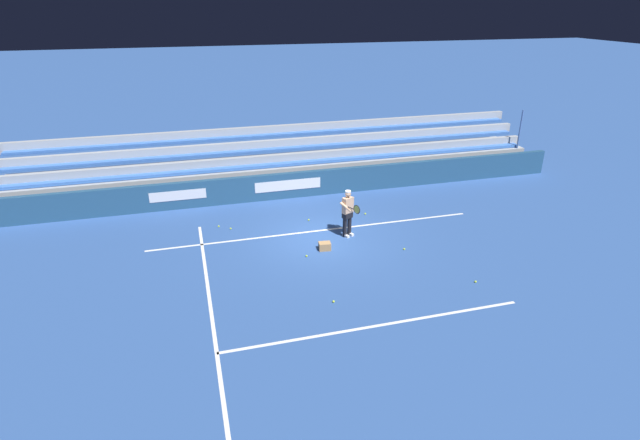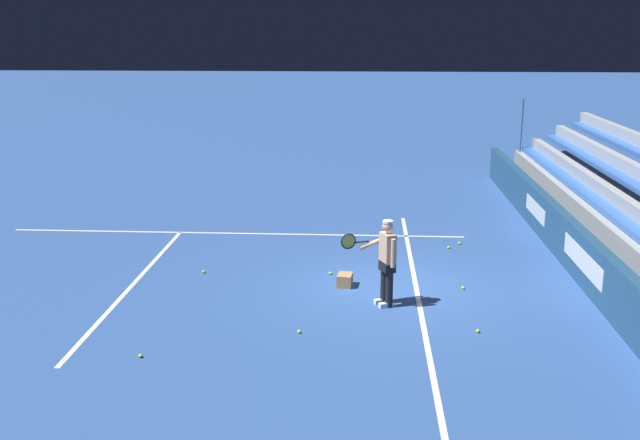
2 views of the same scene
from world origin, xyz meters
name	(u,v)px [view 1 (image 1 of 2)]	position (x,y,z in m)	size (l,w,h in m)	color
ground_plane	(320,237)	(0.00, 0.00, 0.00)	(160.00, 160.00, 0.00)	#2D5193
court_baseline_white	(317,231)	(0.00, -0.50, 0.00)	(12.00, 0.10, 0.01)	white
court_sideline_white	(212,318)	(4.11, 4.00, 0.00)	(0.10, 12.00, 0.01)	white
court_service_line_white	(377,326)	(0.00, 5.50, 0.00)	(8.22, 0.10, 0.01)	white
back_wall_sponsor_board	(294,185)	(0.01, -4.06, 0.55)	(24.51, 0.25, 1.10)	navy
bleacher_stand	(286,168)	(0.00, -5.89, 0.73)	(23.29, 2.40, 2.95)	#9EA3A8
tennis_player	(348,213)	(-0.95, 0.18, 0.89)	(0.57, 1.08, 1.71)	black
ball_box_cardboard	(325,246)	(0.12, 1.00, 0.13)	(0.40, 0.30, 0.26)	#A87F51
tennis_ball_by_box	(309,220)	(0.05, -1.47, 0.03)	(0.07, 0.07, 0.07)	#CCE533
tennis_ball_on_baseline	(334,301)	(0.77, 4.15, 0.03)	(0.07, 0.07, 0.07)	#CCE533
tennis_ball_near_player	(307,256)	(0.84, 1.34, 0.03)	(0.07, 0.07, 0.07)	#CCE533
tennis_ball_far_right	(476,282)	(-3.63, 4.27, 0.03)	(0.07, 0.07, 0.07)	#CCE533
tennis_ball_stray_back	(404,249)	(-2.46, 1.74, 0.03)	(0.07, 0.07, 0.07)	#CCE533
tennis_ball_far_left	(231,229)	(3.02, -1.48, 0.03)	(0.07, 0.07, 0.07)	#CCE533
tennis_ball_midcourt	(219,226)	(3.42, -1.80, 0.03)	(0.07, 0.07, 0.07)	#CCE533
tennis_ball_toward_net	(365,214)	(-2.24, -1.45, 0.03)	(0.07, 0.07, 0.07)	#CCE533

